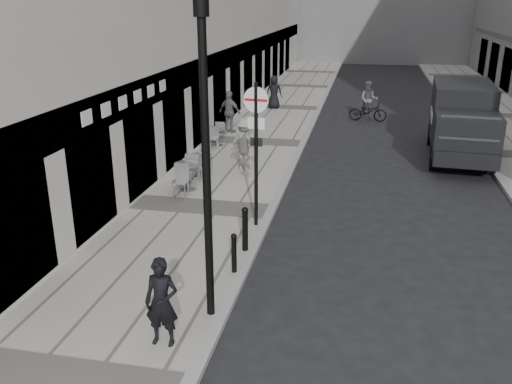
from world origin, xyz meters
TOP-DOWN VIEW (x-y plane):
  - sidewalk at (-2.00, 18.00)m, footprint 4.00×60.00m
  - walking_man at (-0.73, 3.95)m, footprint 0.59×0.39m
  - sign_post at (-0.20, 9.36)m, footprint 0.64×0.14m
  - lamppost at (-0.20, 5.02)m, footprint 0.26×0.26m
  - bollard_near at (-0.15, 6.71)m, footprint 0.11×0.11m
  - bollard_far at (-0.15, 7.81)m, footprint 0.13×0.13m
  - panel_van at (6.01, 17.63)m, footprint 2.54×5.89m
  - cyclist at (2.58, 23.42)m, footprint 1.86×0.74m
  - pedestrian_a at (-3.37, 19.24)m, footprint 1.17×0.81m
  - pedestrian_b at (-1.56, 14.09)m, footprint 1.33×1.05m
  - pedestrian_c at (-2.40, 25.14)m, footprint 0.86×0.57m
  - cafe_table_near at (-2.80, 13.05)m, footprint 0.69×1.56m
  - cafe_table_mid at (-2.80, 11.58)m, footprint 0.80×1.80m
  - cafe_table_far at (-3.32, 16.96)m, footprint 0.69×1.55m

SIDE VIEW (x-z plane):
  - sidewalk at x=-2.00m, z-range 0.00..0.12m
  - bollard_near at x=-0.15m, z-range 0.12..0.97m
  - cafe_table_far at x=-3.32m, z-range 0.13..1.01m
  - cafe_table_near at x=-2.80m, z-range 0.13..1.01m
  - bollard_far at x=-0.15m, z-range 0.12..1.13m
  - cafe_table_mid at x=-2.80m, z-range 0.13..1.15m
  - cyclist at x=2.58m, z-range -0.22..1.75m
  - walking_man at x=-0.73m, z-range 0.12..1.72m
  - pedestrian_c at x=-2.40m, z-range 0.12..1.87m
  - pedestrian_b at x=-1.56m, z-range 0.12..1.93m
  - pedestrian_a at x=-3.37m, z-range 0.12..1.96m
  - panel_van at x=6.01m, z-range 0.17..2.88m
  - sign_post at x=-0.20m, z-range 0.64..4.36m
  - lamppost at x=-0.20m, z-range 0.44..6.12m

